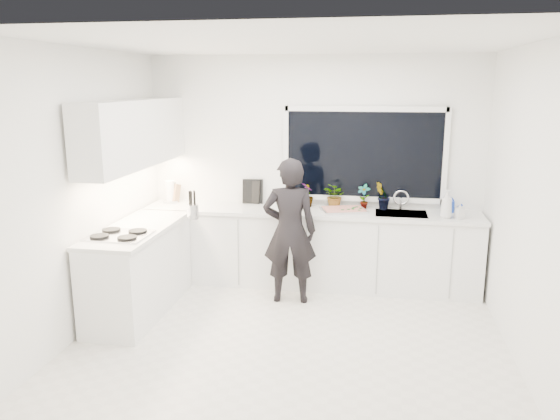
# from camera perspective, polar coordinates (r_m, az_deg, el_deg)

# --- Properties ---
(floor) EXTENTS (4.00, 3.50, 0.02)m
(floor) POSITION_cam_1_polar(r_m,az_deg,el_deg) (5.36, 1.12, -13.22)
(floor) COLOR beige
(floor) RESTS_ON ground
(wall_back) EXTENTS (4.00, 0.02, 2.70)m
(wall_back) POSITION_cam_1_polar(r_m,az_deg,el_deg) (6.63, 3.50, 4.24)
(wall_back) COLOR white
(wall_back) RESTS_ON ground
(wall_left) EXTENTS (0.02, 3.50, 2.70)m
(wall_left) POSITION_cam_1_polar(r_m,az_deg,el_deg) (5.58, -19.70, 1.82)
(wall_left) COLOR white
(wall_left) RESTS_ON ground
(wall_right) EXTENTS (0.02, 3.50, 2.70)m
(wall_right) POSITION_cam_1_polar(r_m,az_deg,el_deg) (5.03, 24.47, 0.24)
(wall_right) COLOR white
(wall_right) RESTS_ON ground
(ceiling) EXTENTS (4.00, 3.50, 0.02)m
(ceiling) POSITION_cam_1_polar(r_m,az_deg,el_deg) (4.82, 1.26, 17.18)
(ceiling) COLOR white
(ceiling) RESTS_ON wall_back
(window) EXTENTS (1.80, 0.02, 1.00)m
(window) POSITION_cam_1_polar(r_m,az_deg,el_deg) (6.53, 8.76, 5.75)
(window) COLOR black
(window) RESTS_ON wall_back
(base_cabinets_back) EXTENTS (3.92, 0.58, 0.88)m
(base_cabinets_back) POSITION_cam_1_polar(r_m,az_deg,el_deg) (6.53, 3.08, -4.08)
(base_cabinets_back) COLOR white
(base_cabinets_back) RESTS_ON floor
(base_cabinets_left) EXTENTS (0.58, 1.60, 0.88)m
(base_cabinets_left) POSITION_cam_1_polar(r_m,az_deg,el_deg) (5.96, -14.51, -6.22)
(base_cabinets_left) COLOR white
(base_cabinets_left) RESTS_ON floor
(countertop_back) EXTENTS (3.94, 0.62, 0.04)m
(countertop_back) POSITION_cam_1_polar(r_m,az_deg,el_deg) (6.40, 3.12, -0.17)
(countertop_back) COLOR silver
(countertop_back) RESTS_ON base_cabinets_back
(countertop_left) EXTENTS (0.62, 1.60, 0.04)m
(countertop_left) POSITION_cam_1_polar(r_m,az_deg,el_deg) (5.82, -14.77, -1.94)
(countertop_left) COLOR silver
(countertop_left) RESTS_ON base_cabinets_left
(upper_cabinets) EXTENTS (0.34, 2.10, 0.70)m
(upper_cabinets) POSITION_cam_1_polar(r_m,az_deg,el_deg) (6.03, -14.96, 7.74)
(upper_cabinets) COLOR white
(upper_cabinets) RESTS_ON wall_left
(sink) EXTENTS (0.58, 0.42, 0.14)m
(sink) POSITION_cam_1_polar(r_m,az_deg,el_deg) (6.39, 12.52, -0.78)
(sink) COLOR silver
(sink) RESTS_ON countertop_back
(faucet) EXTENTS (0.03, 0.03, 0.22)m
(faucet) POSITION_cam_1_polar(r_m,az_deg,el_deg) (6.55, 12.52, 0.99)
(faucet) COLOR silver
(faucet) RESTS_ON countertop_back
(stovetop) EXTENTS (0.56, 0.48, 0.03)m
(stovetop) POSITION_cam_1_polar(r_m,az_deg,el_deg) (5.52, -16.47, -2.49)
(stovetop) COLOR black
(stovetop) RESTS_ON countertop_left
(person) EXTENTS (0.63, 0.45, 1.60)m
(person) POSITION_cam_1_polar(r_m,az_deg,el_deg) (5.93, 1.01, -2.21)
(person) COLOR black
(person) RESTS_ON floor
(pizza_tray) EXTENTS (0.59, 0.50, 0.03)m
(pizza_tray) POSITION_cam_1_polar(r_m,az_deg,el_deg) (6.34, 6.67, -0.04)
(pizza_tray) COLOR silver
(pizza_tray) RESTS_ON countertop_back
(pizza) EXTENTS (0.53, 0.45, 0.01)m
(pizza) POSITION_cam_1_polar(r_m,az_deg,el_deg) (6.34, 6.67, 0.11)
(pizza) COLOR red
(pizza) RESTS_ON pizza_tray
(watering_can) EXTENTS (0.14, 0.14, 0.13)m
(watering_can) POSITION_cam_1_polar(r_m,az_deg,el_deg) (6.57, 17.17, 0.35)
(watering_can) COLOR #1234AC
(watering_can) RESTS_ON countertop_back
(paper_towel_roll) EXTENTS (0.11, 0.11, 0.26)m
(paper_towel_roll) POSITION_cam_1_polar(r_m,az_deg,el_deg) (6.90, -11.40, 1.82)
(paper_towel_roll) COLOR white
(paper_towel_roll) RESTS_ON countertop_back
(knife_block) EXTENTS (0.15, 0.13, 0.22)m
(knife_block) POSITION_cam_1_polar(r_m,az_deg,el_deg) (6.93, -11.06, 1.72)
(knife_block) COLOR #9B7A48
(knife_block) RESTS_ON countertop_back
(utensil_crock) EXTENTS (0.16, 0.16, 0.16)m
(utensil_crock) POSITION_cam_1_polar(r_m,az_deg,el_deg) (6.04, -9.11, -0.16)
(utensil_crock) COLOR #AAAAAE
(utensil_crock) RESTS_ON countertop_left
(picture_frame_large) EXTENTS (0.22, 0.06, 0.28)m
(picture_frame_large) POSITION_cam_1_polar(r_m,az_deg,el_deg) (6.74, -3.01, 1.89)
(picture_frame_large) COLOR black
(picture_frame_large) RESTS_ON countertop_back
(picture_frame_small) EXTENTS (0.25, 0.05, 0.30)m
(picture_frame_small) POSITION_cam_1_polar(r_m,az_deg,el_deg) (6.73, -2.87, 1.96)
(picture_frame_small) COLOR black
(picture_frame_small) RESTS_ON countertop_back
(herb_plants) EXTENTS (1.10, 0.35, 0.32)m
(herb_plants) POSITION_cam_1_polar(r_m,az_deg,el_deg) (6.50, 6.61, 1.49)
(herb_plants) COLOR #26662D
(herb_plants) RESTS_ON countertop_back
(soap_bottles) EXTENTS (0.27, 0.14, 0.32)m
(soap_bottles) POSITION_cam_1_polar(r_m,az_deg,el_deg) (6.24, 17.27, 0.46)
(soap_bottles) COLOR #D8BF66
(soap_bottles) RESTS_ON countertop_back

